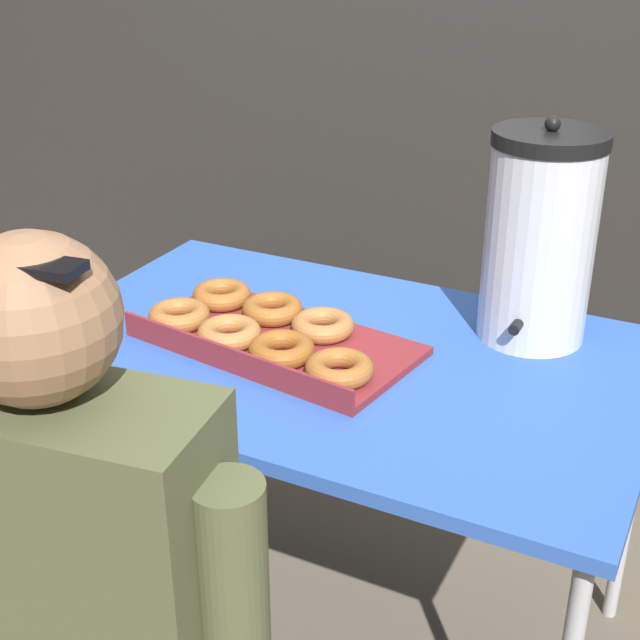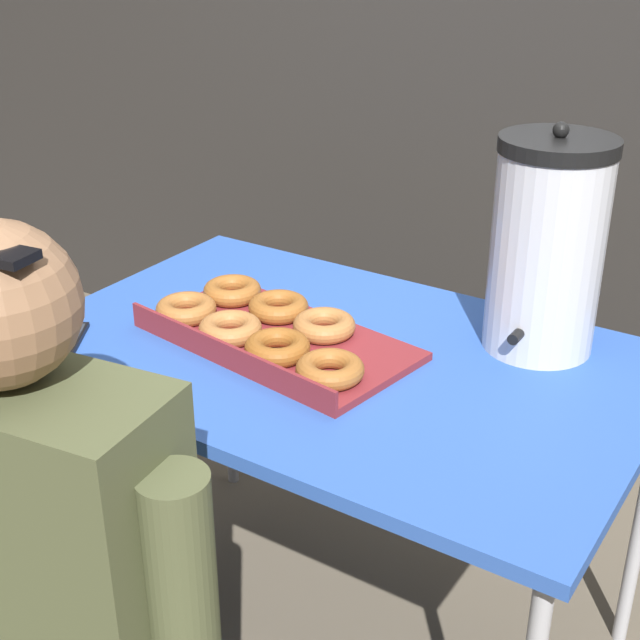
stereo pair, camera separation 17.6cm
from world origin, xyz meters
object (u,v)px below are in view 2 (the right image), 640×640
(person_seated, at_px, (48,606))
(cell_phone, at_px, (63,341))
(donut_box, at_px, (268,330))
(coffee_urn, at_px, (547,246))

(person_seated, bearing_deg, cell_phone, -54.74)
(donut_box, xyz_separation_m, person_seated, (0.04, -0.64, -0.20))
(donut_box, height_order, person_seated, person_seated)
(cell_phone, bearing_deg, coffee_urn, -0.57)
(donut_box, height_order, coffee_urn, coffee_urn)
(donut_box, relative_size, cell_phone, 3.47)
(coffee_urn, height_order, person_seated, same)
(cell_phone, relative_size, person_seated, 0.14)
(cell_phone, bearing_deg, donut_box, 1.42)
(coffee_urn, xyz_separation_m, cell_phone, (-0.80, -0.51, -0.21))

